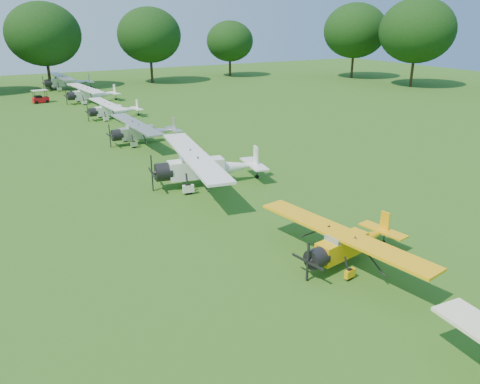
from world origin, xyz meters
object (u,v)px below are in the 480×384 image
object	(u,v)px
aircraft_2	(348,241)
aircraft_7	(66,81)
aircraft_6	(90,93)
aircraft_4	(142,130)
aircraft_5	(112,109)
golf_cart	(40,99)
aircraft_3	(204,165)

from	to	relation	value
aircraft_2	aircraft_7	bearing A→B (deg)	81.38
aircraft_6	aircraft_7	size ratio (longest dim) A/B	0.94
aircraft_2	aircraft_4	world-z (taller)	aircraft_4
aircraft_2	aircraft_6	xyz separation A→B (m)	(-0.82, 49.35, 0.21)
aircraft_5	aircraft_2	bearing A→B (deg)	-92.72
aircraft_7	aircraft_5	bearing A→B (deg)	-91.75
aircraft_5	golf_cart	size ratio (longest dim) A/B	4.58
aircraft_2	aircraft_3	xyz separation A→B (m)	(-1.26, 12.76, 0.35)
golf_cart	aircraft_4	bearing A→B (deg)	-86.65
aircraft_6	golf_cart	xyz separation A→B (m)	(-5.91, 2.95, -0.71)
aircraft_2	aircraft_6	bearing A→B (deg)	80.96
aircraft_6	aircraft_7	distance (m)	13.82
aircraft_3	aircraft_7	bearing A→B (deg)	99.31
aircraft_7	aircraft_6	bearing A→B (deg)	-90.06
aircraft_4	aircraft_7	xyz separation A→B (m)	(-0.09, 37.60, 0.18)
golf_cart	aircraft_7	bearing A→B (deg)	56.46
aircraft_4	aircraft_5	xyz separation A→B (m)	(0.44, 12.03, -0.08)
aircraft_2	aircraft_4	xyz separation A→B (m)	(-1.42, 25.55, 0.12)
aircraft_3	aircraft_6	bearing A→B (deg)	98.33
aircraft_2	aircraft_7	xyz separation A→B (m)	(-1.51, 63.15, 0.30)
aircraft_3	golf_cart	distance (m)	39.92
golf_cart	aircraft_5	bearing A→B (deg)	-76.54
aircraft_3	aircraft_5	size ratio (longest dim) A/B	1.28
aircraft_5	golf_cart	xyz separation A→B (m)	(-5.75, 14.72, -0.54)
aircraft_2	aircraft_6	distance (m)	49.36
aircraft_6	aircraft_7	world-z (taller)	aircraft_7
aircraft_2	aircraft_3	distance (m)	12.83
aircraft_2	aircraft_7	world-z (taller)	aircraft_7
aircraft_5	golf_cart	bearing A→B (deg)	107.11
aircraft_6	aircraft_7	bearing A→B (deg)	86.26
aircraft_5	aircraft_7	world-z (taller)	aircraft_7
aircraft_5	golf_cart	distance (m)	15.81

